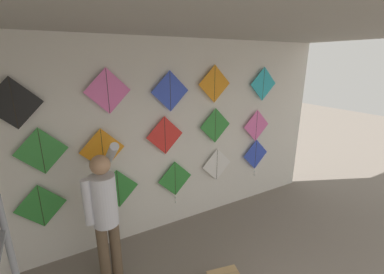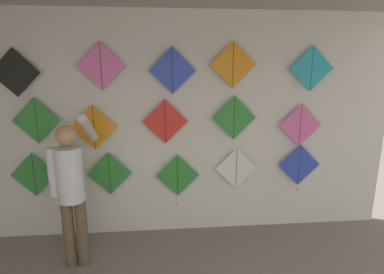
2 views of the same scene
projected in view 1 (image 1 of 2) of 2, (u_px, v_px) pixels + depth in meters
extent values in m
cube|color=silver|center=(167.00, 139.00, 3.73)|extent=(5.70, 0.06, 2.80)
cube|color=#A8A399|center=(256.00, 17.00, 1.91)|extent=(5.70, 4.13, 0.04)
cylinder|color=brown|center=(104.00, 254.00, 2.92)|extent=(0.12, 0.12, 0.77)
cylinder|color=brown|center=(116.00, 250.00, 2.99)|extent=(0.12, 0.12, 0.77)
cylinder|color=silver|center=(104.00, 200.00, 2.76)|extent=(0.27, 0.27, 0.58)
sphere|color=tan|center=(100.00, 165.00, 2.64)|extent=(0.21, 0.21, 0.21)
cylinder|color=silver|center=(88.00, 202.00, 2.66)|extent=(0.10, 0.10, 0.51)
cylinder|color=silver|center=(111.00, 153.00, 2.90)|extent=(0.10, 0.48, 0.37)
cube|color=#338C38|center=(41.00, 206.00, 3.02)|extent=(0.55, 0.01, 0.55)
cylinder|color=black|center=(41.00, 206.00, 3.02)|extent=(0.01, 0.01, 0.53)
cube|color=#338C38|center=(118.00, 189.00, 3.45)|extent=(0.55, 0.01, 0.55)
cylinder|color=black|center=(118.00, 189.00, 3.45)|extent=(0.01, 0.01, 0.53)
cube|color=#338C38|center=(175.00, 179.00, 3.87)|extent=(0.55, 0.01, 0.55)
cylinder|color=black|center=(175.00, 179.00, 3.87)|extent=(0.01, 0.01, 0.53)
sphere|color=white|center=(176.00, 198.00, 3.95)|extent=(0.04, 0.04, 0.04)
sphere|color=white|center=(176.00, 202.00, 3.97)|extent=(0.04, 0.04, 0.04)
cube|color=white|center=(217.00, 164.00, 4.21)|extent=(0.55, 0.01, 0.55)
cylinder|color=black|center=(217.00, 165.00, 4.21)|extent=(0.01, 0.01, 0.53)
cube|color=blue|center=(256.00, 154.00, 4.60)|extent=(0.55, 0.01, 0.55)
cylinder|color=black|center=(256.00, 154.00, 4.60)|extent=(0.01, 0.01, 0.53)
sphere|color=white|center=(255.00, 171.00, 4.68)|extent=(0.04, 0.04, 0.04)
sphere|color=white|center=(254.00, 175.00, 4.70)|extent=(0.04, 0.04, 0.04)
cube|color=#338C38|center=(42.00, 151.00, 2.88)|extent=(0.55, 0.01, 0.55)
cylinder|color=black|center=(42.00, 151.00, 2.87)|extent=(0.01, 0.01, 0.53)
cube|color=orange|center=(102.00, 150.00, 3.21)|extent=(0.55, 0.01, 0.55)
cylinder|color=black|center=(102.00, 150.00, 3.21)|extent=(0.01, 0.01, 0.53)
cube|color=red|center=(165.00, 135.00, 3.60)|extent=(0.55, 0.01, 0.55)
cylinder|color=black|center=(165.00, 135.00, 3.60)|extent=(0.01, 0.01, 0.53)
cube|color=#338C38|center=(215.00, 126.00, 3.99)|extent=(0.55, 0.01, 0.55)
cylinder|color=black|center=(215.00, 126.00, 3.99)|extent=(0.01, 0.01, 0.53)
cube|color=pink|center=(256.00, 126.00, 4.43)|extent=(0.55, 0.01, 0.55)
cylinder|color=black|center=(256.00, 126.00, 4.43)|extent=(0.01, 0.01, 0.53)
cube|color=black|center=(13.00, 103.00, 2.64)|extent=(0.55, 0.01, 0.55)
cylinder|color=black|center=(13.00, 103.00, 2.63)|extent=(0.01, 0.01, 0.53)
cube|color=pink|center=(108.00, 91.00, 3.07)|extent=(0.55, 0.01, 0.55)
cylinder|color=black|center=(108.00, 91.00, 3.06)|extent=(0.01, 0.01, 0.53)
cube|color=blue|center=(170.00, 91.00, 3.47)|extent=(0.55, 0.01, 0.55)
cylinder|color=black|center=(170.00, 91.00, 3.46)|extent=(0.01, 0.01, 0.53)
cube|color=orange|center=(215.00, 84.00, 3.79)|extent=(0.55, 0.01, 0.55)
cylinder|color=black|center=(215.00, 84.00, 3.79)|extent=(0.01, 0.01, 0.53)
cube|color=#28B2C6|center=(263.00, 84.00, 4.26)|extent=(0.55, 0.01, 0.55)
cylinder|color=black|center=(263.00, 84.00, 4.26)|extent=(0.01, 0.01, 0.53)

